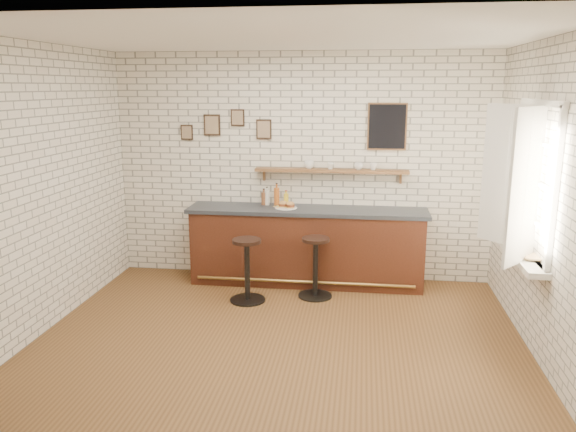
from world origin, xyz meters
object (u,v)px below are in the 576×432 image
(bitters_bottle_amber, at_px, (277,196))
(shelf_cup_b, at_px, (330,166))
(bar_stool_left, at_px, (247,268))
(shelf_cup_c, at_px, (359,166))
(book_upper, at_px, (524,256))
(ciabatta_sandwich, at_px, (287,204))
(bitters_bottle_white, at_px, (267,198))
(shelf_cup_d, at_px, (373,167))
(condiment_bottle_yellow, at_px, (286,199))
(bitters_bottle_brown, at_px, (264,198))
(book_lower, at_px, (524,257))
(bar_counter, at_px, (307,246))
(shelf_cup_a, at_px, (309,165))
(bar_stool_right, at_px, (315,265))
(sandwich_plate, at_px, (286,208))

(bitters_bottle_amber, height_order, shelf_cup_b, shelf_cup_b)
(shelf_cup_b, bearing_deg, bar_stool_left, -177.63)
(shelf_cup_c, relative_size, book_upper, 0.50)
(ciabatta_sandwich, xyz_separation_m, book_upper, (2.54, -1.60, -0.10))
(bitters_bottle_white, relative_size, shelf_cup_d, 2.55)
(bitters_bottle_white, relative_size, condiment_bottle_yellow, 1.21)
(bitters_bottle_brown, bearing_deg, book_lower, -31.45)
(bar_counter, distance_m, shelf_cup_a, 1.07)
(bar_counter, bearing_deg, bitters_bottle_amber, 159.30)
(bitters_bottle_white, bearing_deg, bar_stool_right, -42.73)
(bar_stool_right, distance_m, book_upper, 2.46)
(bitters_bottle_white, height_order, book_upper, bitters_bottle_white)
(shelf_cup_c, bearing_deg, bitters_bottle_white, 126.48)
(bitters_bottle_brown, bearing_deg, shelf_cup_c, 1.94)
(ciabatta_sandwich, bearing_deg, bitters_bottle_white, 148.79)
(bar_counter, distance_m, bitters_bottle_white, 0.83)
(shelf_cup_c, bearing_deg, sandwich_plate, 137.71)
(sandwich_plate, relative_size, shelf_cup_a, 2.10)
(shelf_cup_c, bearing_deg, shelf_cup_a, 124.47)
(bar_counter, height_order, bitters_bottle_white, bitters_bottle_white)
(bitters_bottle_amber, height_order, book_upper, bitters_bottle_amber)
(book_lower, bearing_deg, bar_stool_left, 176.14)
(shelf_cup_b, bearing_deg, bitters_bottle_white, 139.75)
(bar_counter, relative_size, bar_stool_left, 3.99)
(bitters_bottle_brown, xyz_separation_m, condiment_bottle_yellow, (0.30, -0.00, -0.00))
(shelf_cup_a, relative_size, shelf_cup_c, 1.18)
(bar_counter, xyz_separation_m, sandwich_plate, (-0.27, -0.02, 0.51))
(bar_counter, relative_size, shelf_cup_d, 32.36)
(bar_stool_right, relative_size, book_lower, 3.74)
(bitters_bottle_white, height_order, condiment_bottle_yellow, bitters_bottle_white)
(sandwich_plate, relative_size, condiment_bottle_yellow, 1.39)
(bar_stool_left, relative_size, bar_stool_right, 1.03)
(bar_stool_left, bearing_deg, book_lower, -16.26)
(bitters_bottle_amber, xyz_separation_m, bar_stool_left, (-0.23, -0.90, -0.72))
(shelf_cup_b, height_order, shelf_cup_d, shelf_cup_d)
(book_upper, bearing_deg, condiment_bottle_yellow, 158.39)
(ciabatta_sandwich, relative_size, bitters_bottle_amber, 0.79)
(bar_counter, xyz_separation_m, ciabatta_sandwich, (-0.26, -0.02, 0.55))
(bitters_bottle_brown, distance_m, book_upper, 3.38)
(bar_counter, distance_m, book_upper, 2.83)
(bar_stool_right, height_order, book_upper, book_upper)
(condiment_bottle_yellow, relative_size, shelf_cup_a, 1.52)
(sandwich_plate, height_order, condiment_bottle_yellow, condiment_bottle_yellow)
(bar_stool_right, xyz_separation_m, shelf_cup_c, (0.49, 0.70, 1.14))
(shelf_cup_b, bearing_deg, bitters_bottle_amber, 140.29)
(shelf_cup_b, bearing_deg, shelf_cup_d, -43.14)
(shelf_cup_a, bearing_deg, shelf_cup_c, -43.97)
(bitters_bottle_amber, xyz_separation_m, bar_stool_right, (0.58, -0.65, -0.73))
(condiment_bottle_yellow, height_order, book_lower, condiment_bottle_yellow)
(book_upper, bearing_deg, shelf_cup_a, 154.35)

